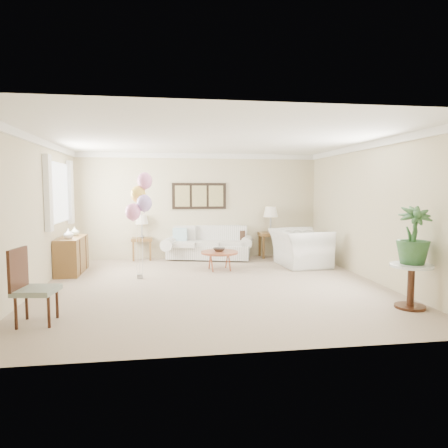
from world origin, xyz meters
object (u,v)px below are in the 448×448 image
(sofa, at_px, (209,246))
(accent_chair, at_px, (30,285))
(balloon_cluster, at_px, (140,198))
(armchair, at_px, (300,248))
(coffee_table, at_px, (220,253))

(sofa, height_order, accent_chair, accent_chair)
(balloon_cluster, bearing_deg, armchair, 12.74)
(armchair, height_order, balloon_cluster, balloon_cluster)
(sofa, height_order, coffee_table, sofa)
(sofa, distance_m, armchair, 2.28)
(accent_chair, relative_size, balloon_cluster, 0.48)
(sofa, bearing_deg, coffee_table, -87.05)
(balloon_cluster, bearing_deg, accent_chair, -116.65)
(coffee_table, xyz_separation_m, armchair, (1.85, 0.21, 0.04))
(armchair, relative_size, accent_chair, 1.28)
(balloon_cluster, bearing_deg, coffee_table, 19.57)
(sofa, bearing_deg, armchair, -32.32)
(sofa, relative_size, balloon_cluster, 1.17)
(armchair, bearing_deg, balloon_cluster, 98.06)
(accent_chair, height_order, balloon_cluster, balloon_cluster)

